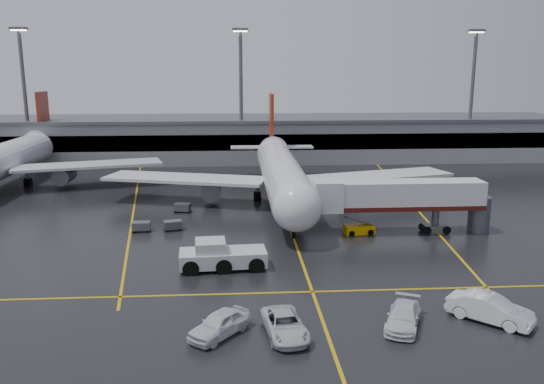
{
  "coord_description": "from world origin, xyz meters",
  "views": [
    {
      "loc": [
        -6.07,
        -63.74,
        17.67
      ],
      "look_at": [
        -2.0,
        -2.0,
        4.0
      ],
      "focal_mm": 36.23,
      "sensor_mm": 36.0,
      "label": 1
    }
  ],
  "objects": [
    {
      "name": "service_van_d",
      "position": [
        -7.37,
        -29.08,
        0.85
      ],
      "size": [
        4.74,
        5.1,
        1.7
      ],
      "primitive_type": "imported",
      "rotation": [
        0.0,
        0.0,
        -0.7
      ],
      "color": "silver",
      "rests_on": "ground"
    },
    {
      "name": "apron_line_left",
      "position": [
        -20.0,
        10.0,
        0.01
      ],
      "size": [
        9.99,
        69.35,
        0.02
      ],
      "primitive_type": "cube",
      "rotation": [
        0.0,
        0.0,
        0.14
      ],
      "color": "gold",
      "rests_on": "ground"
    },
    {
      "name": "baggage_cart_b",
      "position": [
        -16.85,
        -3.51,
        0.63
      ],
      "size": [
        2.07,
        1.41,
        1.12
      ],
      "color": "#595B60",
      "rests_on": "ground"
    },
    {
      "name": "apron_line_right",
      "position": [
        18.0,
        10.0,
        0.01
      ],
      "size": [
        7.57,
        69.64,
        0.02
      ],
      "primitive_type": "cube",
      "rotation": [
        0.0,
        0.0,
        -0.1
      ],
      "color": "gold",
      "rests_on": "ground"
    },
    {
      "name": "baggage_cart_c",
      "position": [
        -13.06,
        4.99,
        0.63
      ],
      "size": [
        2.21,
        1.66,
        1.12
      ],
      "color": "#595B60",
      "rests_on": "ground"
    },
    {
      "name": "baggage_cart_a",
      "position": [
        -13.36,
        -3.25,
        0.63
      ],
      "size": [
        2.27,
        1.77,
        1.12
      ],
      "color": "#595B60",
      "rests_on": "ground"
    },
    {
      "name": "light_mast_right",
      "position": [
        40.0,
        42.0,
        14.47
      ],
      "size": [
        3.0,
        1.2,
        25.45
      ],
      "color": "#595B60",
      "rests_on": "ground"
    },
    {
      "name": "light_mast_left",
      "position": [
        -45.0,
        42.0,
        14.47
      ],
      "size": [
        3.0,
        1.2,
        25.45
      ],
      "color": "#595B60",
      "rests_on": "ground"
    },
    {
      "name": "jet_bridge",
      "position": [
        11.87,
        -6.0,
        3.93
      ],
      "size": [
        19.9,
        3.4,
        6.05
      ],
      "color": "silver",
      "rests_on": "ground"
    },
    {
      "name": "service_van_a",
      "position": [
        -2.93,
        -29.37,
        0.77
      ],
      "size": [
        3.34,
        5.85,
        1.54
      ],
      "primitive_type": "imported",
      "rotation": [
        0.0,
        0.0,
        0.15
      ],
      "color": "silver",
      "rests_on": "ground"
    },
    {
      "name": "main_airliner",
      "position": [
        0.0,
        9.7,
        4.21
      ],
      "size": [
        48.8,
        45.6,
        14.1
      ],
      "color": "silver",
      "rests_on": "ground"
    },
    {
      "name": "second_airliner",
      "position": [
        -42.0,
        21.7,
        4.21
      ],
      "size": [
        48.8,
        45.6,
        14.1
      ],
      "color": "silver",
      "rests_on": "ground"
    },
    {
      "name": "light_mast_mid",
      "position": [
        -5.0,
        42.0,
        14.47
      ],
      "size": [
        3.0,
        1.2,
        25.45
      ],
      "color": "#595B60",
      "rests_on": "ground"
    },
    {
      "name": "terminal",
      "position": [
        0.0,
        47.93,
        4.32
      ],
      "size": [
        122.0,
        19.0,
        8.6
      ],
      "color": "gray",
      "rests_on": "ground"
    },
    {
      "name": "pushback_tractor",
      "position": [
        -7.63,
        -15.97,
        1.12
      ],
      "size": [
        8.05,
        3.85,
        2.8
      ],
      "color": "#BCBCBF",
      "rests_on": "ground"
    },
    {
      "name": "service_van_c",
      "position": [
        11.98,
        -28.19,
        0.98
      ],
      "size": [
        5.76,
        5.56,
        1.96
      ],
      "primitive_type": "imported",
      "rotation": [
        0.0,
        0.0,
        0.82
      ],
      "color": "white",
      "rests_on": "ground"
    },
    {
      "name": "service_van_b",
      "position": [
        5.54,
        -28.6,
        0.77
      ],
      "size": [
        4.1,
        5.72,
        1.54
      ],
      "primitive_type": "imported",
      "rotation": [
        0.0,
        0.0,
        -0.41
      ],
      "color": "silver",
      "rests_on": "ground"
    },
    {
      "name": "belt_loader",
      "position": [
        7.41,
        -6.02,
        0.52
      ],
      "size": [
        3.51,
        2.02,
        2.1
      ],
      "color": "#EBA706",
      "rests_on": "ground"
    },
    {
      "name": "apron_line_stop",
      "position": [
        0.0,
        -22.0,
        0.01
      ],
      "size": [
        60.0,
        0.25,
        0.02
      ],
      "primitive_type": "cube",
      "color": "gold",
      "rests_on": "ground"
    },
    {
      "name": "ground",
      "position": [
        0.0,
        0.0,
        0.0
      ],
      "size": [
        220.0,
        220.0,
        0.0
      ],
      "primitive_type": "plane",
      "color": "black",
      "rests_on": "ground"
    },
    {
      "name": "apron_line_centre",
      "position": [
        0.0,
        0.0,
        0.01
      ],
      "size": [
        0.25,
        90.0,
        0.02
      ],
      "primitive_type": "cube",
      "color": "gold",
      "rests_on": "ground"
    }
  ]
}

